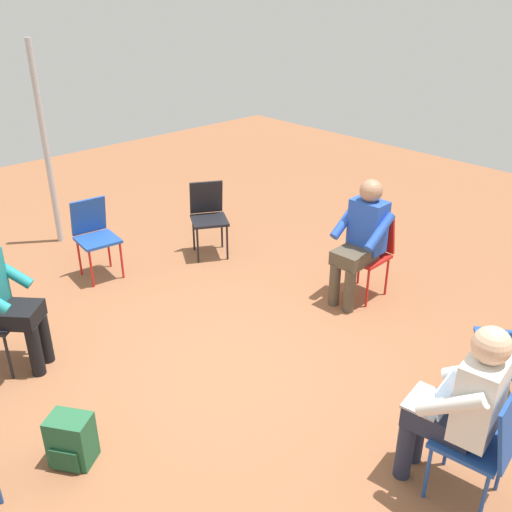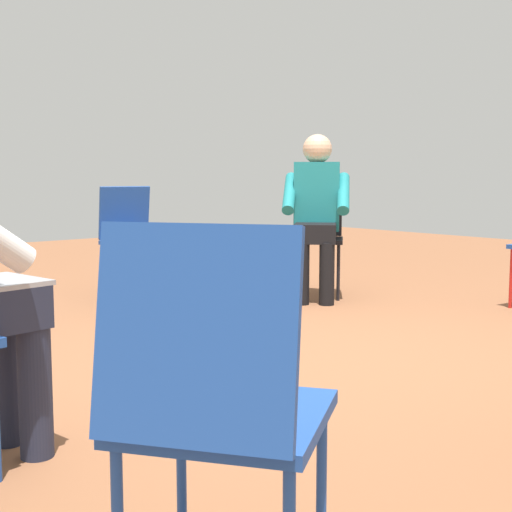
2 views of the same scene
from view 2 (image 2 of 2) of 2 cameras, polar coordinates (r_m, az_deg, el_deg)
ground_plane at (r=3.69m, az=3.74°, el=-8.17°), size 14.00×14.00×0.00m
chair_northeast at (r=5.54m, az=4.90°, el=1.95°), size 0.59×0.58×0.85m
chair_southwest at (r=1.43m, az=-3.23°, el=-11.40°), size 0.58×0.57×0.85m
chair_north at (r=5.34m, az=-10.08°, el=1.70°), size 0.48×0.51×0.85m
person_in_teal at (r=5.37m, az=4.85°, el=3.92°), size 0.63×0.63×1.24m
backpack_near_laptop_user at (r=4.68m, az=-7.76°, el=-3.10°), size 0.34×0.32×0.36m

